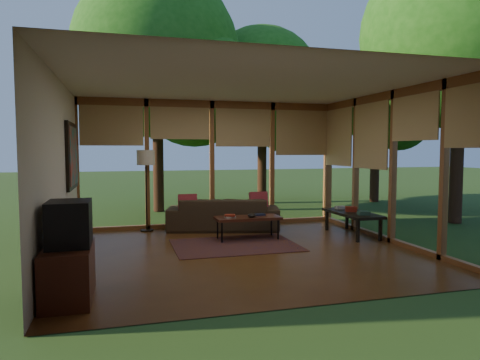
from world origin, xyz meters
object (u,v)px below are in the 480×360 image
object	(u,v)px
floor_lamp	(146,162)
side_console	(352,214)
sofa	(223,214)
media_cabinet	(69,273)
coffee_table	(248,218)
television	(69,223)

from	to	relation	value
floor_lamp	side_console	distance (m)	4.21
floor_lamp	side_console	bearing A→B (deg)	-21.39
sofa	media_cabinet	distance (m)	4.42
sofa	coffee_table	bearing A→B (deg)	115.44
media_cabinet	television	world-z (taller)	television
sofa	floor_lamp	xyz separation A→B (m)	(-1.54, 0.25, 1.07)
coffee_table	side_console	distance (m)	2.07
side_console	media_cabinet	bearing A→B (deg)	-154.38
media_cabinet	coffee_table	bearing A→B (deg)	41.68
floor_lamp	side_console	xyz separation A→B (m)	(3.81, -1.49, -1.00)
floor_lamp	coffee_table	bearing A→B (deg)	-37.12
floor_lamp	coffee_table	size ratio (longest dim) A/B	1.38
sofa	television	size ratio (longest dim) A/B	4.13
sofa	floor_lamp	bearing A→B (deg)	5.34
media_cabinet	side_console	size ratio (longest dim) A/B	0.71
side_console	sofa	bearing A→B (deg)	151.26
media_cabinet	floor_lamp	xyz separation A→B (m)	(1.06, 3.83, 1.11)
media_cabinet	coffee_table	size ratio (longest dim) A/B	0.83
side_console	floor_lamp	bearing A→B (deg)	158.61
floor_lamp	side_console	size ratio (longest dim) A/B	1.18
media_cabinet	side_console	distance (m)	5.40
coffee_table	side_console	xyz separation A→B (m)	(2.06, -0.17, 0.02)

